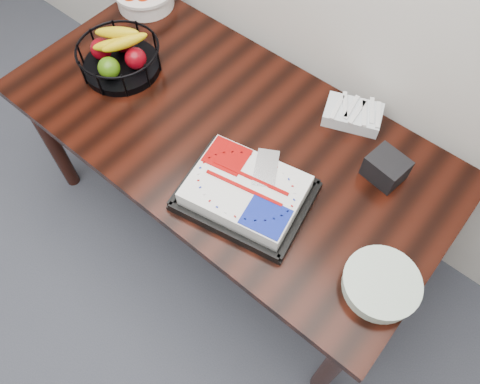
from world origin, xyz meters
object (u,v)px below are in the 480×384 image
Objects in this scene: fruit_basket at (119,55)px; napkin_box at (386,168)px; plate_stack at (381,285)px; cake_tray at (246,192)px; table at (227,142)px.

fruit_basket is 2.56× the size of napkin_box.
cake_tray is at bearing -178.45° from plate_stack.
fruit_basket is 1.34m from plate_stack.
plate_stack is at bearing -6.10° from fruit_basket.
table is at bearing -161.00° from napkin_box.
plate_stack reaches higher than table.
fruit_basket is at bearing -176.12° from table.
napkin_box is at bearing 50.63° from cake_tray.
table is 13.47× the size of napkin_box.
fruit_basket reaches higher than plate_stack.
table is at bearing 167.16° from plate_stack.
fruit_basket is at bearing -168.14° from napkin_box.
napkin_box is (0.32, 0.39, 0.01)m from cake_tray.
table is 7.35× the size of plate_stack.
table is 5.27× the size of fruit_basket.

